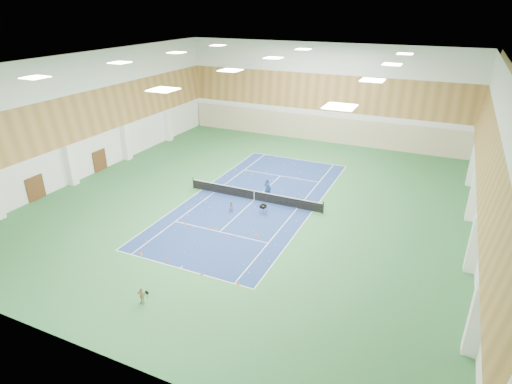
% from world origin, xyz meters
% --- Properties ---
extents(ground, '(40.00, 40.00, 0.00)m').
position_xyz_m(ground, '(0.00, 0.00, 0.00)').
color(ground, '#2A6233').
rests_on(ground, ground).
extents(room_shell, '(36.00, 40.00, 12.00)m').
position_xyz_m(room_shell, '(0.00, 0.00, 6.00)').
color(room_shell, white).
rests_on(room_shell, ground).
extents(wood_cladding, '(36.00, 40.00, 8.00)m').
position_xyz_m(wood_cladding, '(0.00, 0.00, 8.00)').
color(wood_cladding, '#A7773E').
rests_on(wood_cladding, room_shell).
extents(ceiling_light_grid, '(21.40, 25.40, 0.06)m').
position_xyz_m(ceiling_light_grid, '(0.00, 0.00, 11.92)').
color(ceiling_light_grid, white).
rests_on(ceiling_light_grid, room_shell).
extents(court_surface, '(10.97, 23.77, 0.01)m').
position_xyz_m(court_surface, '(0.00, 0.00, 0.01)').
color(court_surface, navy).
rests_on(court_surface, ground).
extents(tennis_balls_scatter, '(10.57, 22.77, 0.07)m').
position_xyz_m(tennis_balls_scatter, '(0.00, 0.00, 0.05)').
color(tennis_balls_scatter, '#BCD824').
rests_on(tennis_balls_scatter, ground).
extents(tennis_net, '(12.80, 0.10, 1.10)m').
position_xyz_m(tennis_net, '(0.00, 0.00, 0.55)').
color(tennis_net, black).
rests_on(tennis_net, ground).
extents(back_curtain, '(35.40, 0.16, 3.20)m').
position_xyz_m(back_curtain, '(0.00, 19.75, 1.60)').
color(back_curtain, '#C6B793').
rests_on(back_curtain, ground).
extents(door_left_a, '(0.08, 1.80, 2.20)m').
position_xyz_m(door_left_a, '(-17.92, -8.00, 1.10)').
color(door_left_a, '#593319').
rests_on(door_left_a, ground).
extents(door_left_b, '(0.08, 1.80, 2.20)m').
position_xyz_m(door_left_b, '(-17.92, 0.00, 1.10)').
color(door_left_b, '#593319').
rests_on(door_left_b, ground).
extents(coach, '(0.79, 0.59, 1.96)m').
position_xyz_m(coach, '(0.94, 0.83, 0.98)').
color(coach, navy).
rests_on(coach, ground).
extents(child_court, '(0.64, 0.59, 1.04)m').
position_xyz_m(child_court, '(-0.71, -3.01, 0.52)').
color(child_court, gray).
rests_on(child_court, ground).
extents(child_apron, '(0.65, 0.30, 1.09)m').
position_xyz_m(child_apron, '(-0.00, -15.84, 0.54)').
color(child_apron, tan).
rests_on(child_apron, ground).
extents(ball_cart, '(0.53, 0.53, 0.80)m').
position_xyz_m(ball_cart, '(1.80, -2.11, 0.40)').
color(ball_cart, black).
rests_on(ball_cart, ground).
extents(cone_svc_a, '(0.22, 0.22, 0.25)m').
position_xyz_m(cone_svc_a, '(-3.17, -6.47, 0.12)').
color(cone_svc_a, orange).
rests_on(cone_svc_a, ground).
extents(cone_svc_b, '(0.22, 0.22, 0.24)m').
position_xyz_m(cone_svc_b, '(-0.82, -6.23, 0.12)').
color(cone_svc_b, '#FF4B0D').
rests_on(cone_svc_b, ground).
extents(cone_svc_c, '(0.17, 0.17, 0.19)m').
position_xyz_m(cone_svc_c, '(0.90, -6.75, 0.09)').
color(cone_svc_c, '#DE4C0B').
rests_on(cone_svc_c, ground).
extents(cone_svc_d, '(0.22, 0.22, 0.25)m').
position_xyz_m(cone_svc_d, '(3.00, -5.90, 0.12)').
color(cone_svc_d, '#F95C0D').
rests_on(cone_svc_d, ground).
extents(cone_base_a, '(0.20, 0.20, 0.22)m').
position_xyz_m(cone_base_a, '(-3.45, -11.60, 0.11)').
color(cone_base_a, orange).
rests_on(cone_base_a, ground).
extents(cone_base_b, '(0.21, 0.21, 0.23)m').
position_xyz_m(cone_base_b, '(-1.35, -11.46, 0.11)').
color(cone_base_b, '#F3440C').
rests_on(cone_base_b, ground).
extents(cone_base_c, '(0.17, 0.17, 0.19)m').
position_xyz_m(cone_base_c, '(1.74, -11.95, 0.10)').
color(cone_base_c, orange).
rests_on(cone_base_c, ground).
extents(cone_base_d, '(0.20, 0.20, 0.22)m').
position_xyz_m(cone_base_d, '(4.39, -11.85, 0.11)').
color(cone_base_d, orange).
rests_on(cone_base_d, ground).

